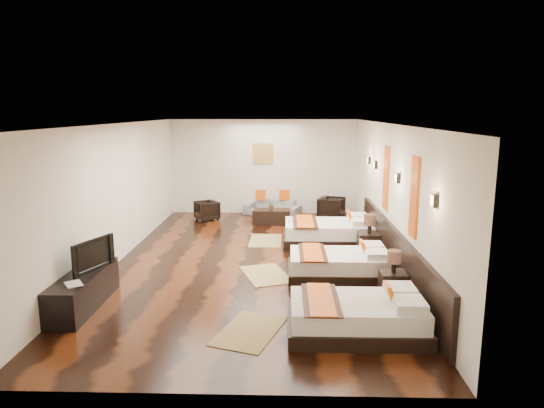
{
  "coord_description": "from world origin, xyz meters",
  "views": [
    {
      "loc": [
        0.68,
        -9.49,
        3.06
      ],
      "look_at": [
        0.39,
        0.52,
        1.1
      ],
      "focal_mm": 31.71,
      "sensor_mm": 36.0,
      "label": 1
    }
  ],
  "objects_px": {
    "bed_mid": "(340,265)",
    "table_plant": "(271,205)",
    "figurine": "(100,248)",
    "armchair_left": "(207,211)",
    "tv_console": "(84,290)",
    "book": "(66,286)",
    "sofa": "(273,208)",
    "coffee_table": "(271,217)",
    "armchair_right": "(332,208)",
    "nightstand_a": "(393,282)",
    "bed_near": "(358,316)",
    "bed_far": "(329,232)",
    "tv": "(89,254)",
    "nightstand_b": "(369,242)"
  },
  "relations": [
    {
      "from": "bed_near",
      "to": "book",
      "type": "distance_m",
      "value": 4.21
    },
    {
      "from": "sofa",
      "to": "bed_mid",
      "type": "bearing_deg",
      "value": -53.29
    },
    {
      "from": "bed_near",
      "to": "bed_mid",
      "type": "relative_size",
      "value": 1.02
    },
    {
      "from": "tv_console",
      "to": "nightstand_b",
      "type": "bearing_deg",
      "value": 29.47
    },
    {
      "from": "nightstand_a",
      "to": "armchair_left",
      "type": "relative_size",
      "value": 1.38
    },
    {
      "from": "nightstand_b",
      "to": "table_plant",
      "type": "bearing_deg",
      "value": 126.07
    },
    {
      "from": "armchair_left",
      "to": "table_plant",
      "type": "relative_size",
      "value": 2.44
    },
    {
      "from": "bed_near",
      "to": "tv_console",
      "type": "distance_m",
      "value": 4.27
    },
    {
      "from": "bed_near",
      "to": "bed_far",
      "type": "distance_m",
      "value": 4.56
    },
    {
      "from": "bed_mid",
      "to": "table_plant",
      "type": "distance_m",
      "value": 4.5
    },
    {
      "from": "table_plant",
      "to": "bed_mid",
      "type": "bearing_deg",
      "value": -71.75
    },
    {
      "from": "nightstand_b",
      "to": "tv_console",
      "type": "bearing_deg",
      "value": -150.53
    },
    {
      "from": "bed_mid",
      "to": "tv",
      "type": "xyz_separation_m",
      "value": [
        -4.14,
        -1.29,
        0.56
      ]
    },
    {
      "from": "nightstand_a",
      "to": "coffee_table",
      "type": "height_order",
      "value": "nightstand_a"
    },
    {
      "from": "nightstand_b",
      "to": "tv",
      "type": "relative_size",
      "value": 1.03
    },
    {
      "from": "bed_near",
      "to": "sofa",
      "type": "relative_size",
      "value": 1.16
    },
    {
      "from": "tv",
      "to": "sofa",
      "type": "bearing_deg",
      "value": -1.57
    },
    {
      "from": "tv",
      "to": "book",
      "type": "xyz_separation_m",
      "value": [
        -0.05,
        -0.77,
        -0.24
      ]
    },
    {
      "from": "bed_far",
      "to": "coffee_table",
      "type": "relative_size",
      "value": 2.08
    },
    {
      "from": "bed_near",
      "to": "table_plant",
      "type": "distance_m",
      "value": 6.69
    },
    {
      "from": "book",
      "to": "sofa",
      "type": "height_order",
      "value": "book"
    },
    {
      "from": "bed_far",
      "to": "tv_console",
      "type": "relative_size",
      "value": 1.16
    },
    {
      "from": "tv_console",
      "to": "armchair_left",
      "type": "distance_m",
      "value": 6.23
    },
    {
      "from": "tv_console",
      "to": "armchair_right",
      "type": "bearing_deg",
      "value": 54.99
    },
    {
      "from": "tv",
      "to": "coffee_table",
      "type": "bearing_deg",
      "value": -5.33
    },
    {
      "from": "armchair_left",
      "to": "coffee_table",
      "type": "bearing_deg",
      "value": 45.24
    },
    {
      "from": "table_plant",
      "to": "nightstand_a",
      "type": "bearing_deg",
      "value": -67.83
    },
    {
      "from": "sofa",
      "to": "table_plant",
      "type": "bearing_deg",
      "value": -68.42
    },
    {
      "from": "tv_console",
      "to": "armchair_right",
      "type": "xyz_separation_m",
      "value": [
        4.49,
        6.41,
        0.04
      ]
    },
    {
      "from": "bed_near",
      "to": "nightstand_b",
      "type": "relative_size",
      "value": 2.07
    },
    {
      "from": "sofa",
      "to": "bed_near",
      "type": "bearing_deg",
      "value": -57.62
    },
    {
      "from": "bed_mid",
      "to": "coffee_table",
      "type": "height_order",
      "value": "bed_mid"
    },
    {
      "from": "tv_console",
      "to": "book",
      "type": "distance_m",
      "value": 0.64
    },
    {
      "from": "bed_far",
      "to": "tv_console",
      "type": "height_order",
      "value": "bed_far"
    },
    {
      "from": "bed_mid",
      "to": "nightstand_a",
      "type": "relative_size",
      "value": 2.25
    },
    {
      "from": "tv",
      "to": "nightstand_b",
      "type": "bearing_deg",
      "value": -41.05
    },
    {
      "from": "nightstand_a",
      "to": "coffee_table",
      "type": "distance_m",
      "value": 5.69
    },
    {
      "from": "figurine",
      "to": "armchair_left",
      "type": "height_order",
      "value": "figurine"
    },
    {
      "from": "bed_mid",
      "to": "nightstand_a",
      "type": "bearing_deg",
      "value": -53.86
    },
    {
      "from": "tv",
      "to": "sofa",
      "type": "height_order",
      "value": "tv"
    },
    {
      "from": "figurine",
      "to": "table_plant",
      "type": "height_order",
      "value": "figurine"
    },
    {
      "from": "sofa",
      "to": "coffee_table",
      "type": "xyz_separation_m",
      "value": [
        -0.0,
        -1.05,
        -0.04
      ]
    },
    {
      "from": "bed_mid",
      "to": "figurine",
      "type": "xyz_separation_m",
      "value": [
        -4.19,
        -0.71,
        0.49
      ]
    },
    {
      "from": "figurine",
      "to": "table_plant",
      "type": "xyz_separation_m",
      "value": [
        2.79,
        4.98,
        -0.21
      ]
    },
    {
      "from": "bed_near",
      "to": "book",
      "type": "relative_size",
      "value": 6.53
    },
    {
      "from": "bed_mid",
      "to": "table_plant",
      "type": "xyz_separation_m",
      "value": [
        -1.41,
        4.27,
        0.28
      ]
    },
    {
      "from": "nightstand_a",
      "to": "sofa",
      "type": "relative_size",
      "value": 0.51
    },
    {
      "from": "sofa",
      "to": "armchair_right",
      "type": "relative_size",
      "value": 2.37
    },
    {
      "from": "armchair_left",
      "to": "coffee_table",
      "type": "xyz_separation_m",
      "value": [
        1.85,
        -0.43,
        -0.07
      ]
    },
    {
      "from": "bed_far",
      "to": "nightstand_b",
      "type": "xyz_separation_m",
      "value": [
        0.75,
        -0.98,
        0.05
      ]
    }
  ]
}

